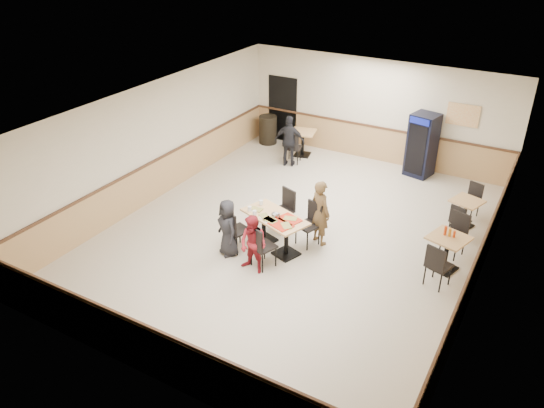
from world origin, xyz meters
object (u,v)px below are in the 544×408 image
Objects in this scene: diner_man_opposite at (320,212)px; pepsi_cooler at (422,145)px; lone_diner at (289,141)px; diner_woman_left at (228,228)px; trash_bin at (268,130)px; main_table at (275,227)px; diner_woman_right at (253,245)px; side_table_far at (466,209)px; back_table at (303,139)px; side_table_near at (447,248)px.

pepsi_cooler is at bearing -74.44° from diner_man_opposite.
pepsi_cooler reaches higher than lone_diner.
diner_woman_left is 6.49m from trash_bin.
diner_woman_right is at bearing -67.62° from main_table.
diner_woman_left reaches higher than diner_woman_right.
side_table_far is at bearing 60.77° from main_table.
diner_man_opposite is 4.73m from pepsi_cooler.
back_table is (-2.57, 4.25, -0.25)m from diner_man_opposite.
side_table_far is at bearing -40.64° from pepsi_cooler.
trash_bin is at bearing 123.59° from diner_woman_right.
diner_woman_left is 0.72× the size of pepsi_cooler.
main_table is at bearing -163.37° from side_table_near.
diner_woman_left is at bearing -79.32° from back_table.
lone_diner is at bearing 168.59° from side_table_far.
diner_woman_right is 5.22m from side_table_far.
side_table_far is (2.66, 2.32, -0.30)m from diner_man_opposite.
pepsi_cooler is (1.62, 6.31, 0.26)m from diner_woman_right.
main_table is at bearing -69.83° from back_table.
side_table_near is 0.50× the size of pepsi_cooler.
side_table_near reaches higher than back_table.
trash_bin is at bearing 166.23° from back_table.
trash_bin is at bearing -167.05° from pepsi_cooler.
side_table_near is 6.56m from back_table.
side_table_far is 0.45× the size of pepsi_cooler.
diner_woman_left is 1.01× the size of diner_woman_right.
main_table is 4.46m from lone_diner.
diner_woman_left is 2.05m from diner_man_opposite.
side_table_near is at bearing -55.08° from pepsi_cooler.
diner_woman_left is at bearing -117.90° from main_table.
trash_bin is (-3.99, 4.60, -0.31)m from diner_man_opposite.
main_table is at bearing -138.53° from side_table_far.
diner_woman_right is 5.38m from lone_diner.
trash_bin is (-4.91, -0.04, -0.44)m from pepsi_cooler.
diner_man_opposite is at bearing 62.10° from main_table.
lone_diner is 1.68× the size of side_table_near.
side_table_near is at bearing 53.93° from diner_woman_left.
diner_man_opposite reaches higher than trash_bin.
diner_woman_left is 0.85× the size of diner_man_opposite.
diner_man_opposite is 1.00× the size of lone_diner.
diner_man_opposite reaches higher than main_table.
side_table_far is (4.16, 3.71, -0.19)m from diner_woman_left.
lone_diner is 6.09m from side_table_near.
main_table is 6.21m from trash_bin.
pepsi_cooler is 4.93m from trash_bin.
main_table is at bearing 69.57° from diner_man_opposite.
diner_woman_right reaches higher than main_table.
lone_diner is at bearing 116.17° from diner_woman_right.
diner_man_opposite reaches higher than back_table.
diner_man_opposite is at bearing 74.39° from diner_woman_left.
diner_woman_left is 0.85× the size of lone_diner.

